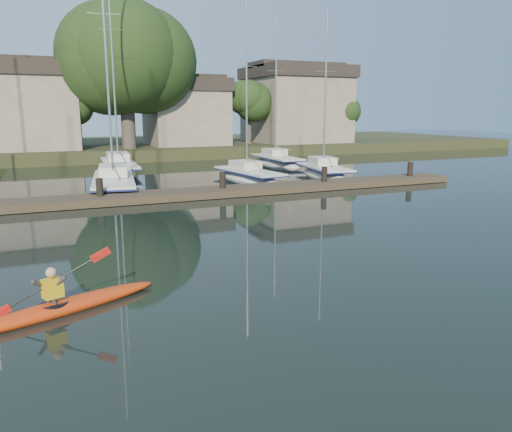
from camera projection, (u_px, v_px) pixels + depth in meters
name	position (u px, v px, depth m)	size (l,w,h in m)	color
ground	(307.00, 295.00, 11.69)	(160.00, 160.00, 0.00)	black
kayak	(60.00, 305.00, 10.60)	(4.44, 2.19, 1.45)	#B5330D
dock	(165.00, 195.00, 24.18)	(34.00, 2.00, 1.80)	#3F3424
sailboat_2	(114.00, 193.00, 27.50)	(3.53, 9.73, 15.75)	white
sailboat_3	(249.00, 182.00, 31.57)	(2.87, 7.60, 11.95)	white
sailboat_4	(324.00, 178.00, 33.45)	(3.20, 7.16, 11.76)	white
sailboat_6	(119.00, 173.00, 35.96)	(2.89, 10.58, 16.63)	white
sailboat_7	(277.00, 166.00, 40.67)	(2.22, 7.92, 12.71)	white
shore	(114.00, 121.00, 47.73)	(90.00, 25.25, 12.75)	#28351A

